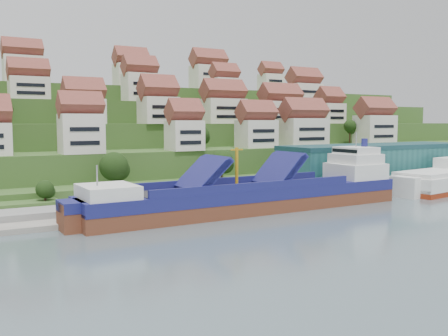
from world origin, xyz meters
TOP-DOWN VIEW (x-y plane):
  - ground at (0.00, 0.00)m, footprint 300.00×300.00m
  - quay at (20.00, 15.00)m, footprint 180.00×14.00m
  - hillside at (0.00, 103.55)m, footprint 260.00×128.00m
  - hillside_village at (2.18, 59.70)m, footprint 158.82×64.37m
  - hillside_trees at (-9.33, 45.18)m, footprint 141.78×62.04m
  - warehouse at (52.00, 17.00)m, footprint 60.00×15.00m
  - flagpole at (18.11, 10.00)m, footprint 1.28×0.16m
  - cargo_ship at (1.84, 1.33)m, footprint 72.33×12.61m
  - second_ship at (60.47, 1.12)m, footprint 33.82×16.93m

SIDE VIEW (x-z plane):
  - ground at x=0.00m, z-range 0.00..0.00m
  - quay at x=20.00m, z-range 0.00..2.20m
  - second_ship at x=60.47m, z-range -1.86..7.52m
  - cargo_ship at x=1.84m, z-range -4.87..11.05m
  - flagpole at x=18.11m, z-range 2.88..10.88m
  - warehouse at x=52.00m, z-range 2.20..12.20m
  - hillside at x=0.00m, z-range -4.84..26.16m
  - hillside_trees at x=-9.33m, z-range 1.45..32.03m
  - hillside_village at x=2.18m, z-range 9.56..38.79m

